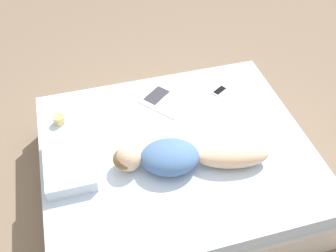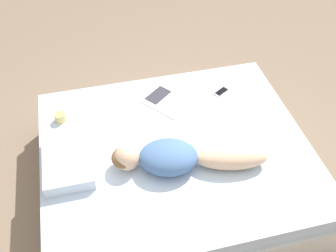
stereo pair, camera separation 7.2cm
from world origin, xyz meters
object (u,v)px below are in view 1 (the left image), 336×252
at_px(coffee_mug, 59,119).
at_px(cell_phone, 220,91).
at_px(person, 183,157).
at_px(open_magazine, 166,100).

bearing_deg(coffee_mug, cell_phone, -89.02).
height_order(person, cell_phone, person).
distance_m(person, cell_phone, 0.96).
bearing_deg(cell_phone, person, 110.85).
bearing_deg(open_magazine, person, 135.85).
height_order(open_magazine, cell_phone, same).
bearing_deg(person, open_magazine, 6.48).
relative_size(person, coffee_mug, 9.69).
relative_size(coffee_mug, cell_phone, 0.73).
xyz_separation_m(open_magazine, coffee_mug, (-0.03, 0.95, 0.03)).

